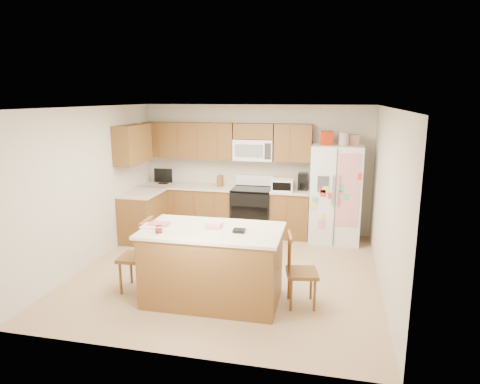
% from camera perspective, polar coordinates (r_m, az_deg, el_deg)
% --- Properties ---
extents(ground, '(4.50, 4.50, 0.00)m').
position_cam_1_polar(ground, '(6.73, -1.57, -10.56)').
color(ground, '#A77453').
rests_on(ground, ground).
extents(room_shell, '(4.60, 4.60, 2.52)m').
position_cam_1_polar(room_shell, '(6.31, -1.65, 1.56)').
color(room_shell, beige).
rests_on(room_shell, ground).
extents(cabinetry, '(3.36, 1.56, 2.15)m').
position_cam_1_polar(cabinetry, '(8.37, -5.13, 0.60)').
color(cabinetry, brown).
rests_on(cabinetry, ground).
extents(stove, '(0.76, 0.65, 1.13)m').
position_cam_1_polar(stove, '(8.37, 1.65, -2.46)').
color(stove, black).
rests_on(stove, ground).
extents(refrigerator, '(0.90, 0.79, 2.04)m').
position_cam_1_polar(refrigerator, '(8.06, 12.61, -0.08)').
color(refrigerator, white).
rests_on(refrigerator, ground).
extents(island, '(1.84, 1.06, 1.08)m').
position_cam_1_polar(island, '(5.69, -3.65, -9.63)').
color(island, brown).
rests_on(island, ground).
extents(windsor_chair_left, '(0.45, 0.47, 1.03)m').
position_cam_1_polar(windsor_chair_left, '(6.14, -13.51, -8.39)').
color(windsor_chair_left, brown).
rests_on(windsor_chair_left, ground).
extents(windsor_chair_back, '(0.41, 0.39, 0.89)m').
position_cam_1_polar(windsor_chair_back, '(6.23, -1.87, -8.37)').
color(windsor_chair_back, brown).
rests_on(windsor_chair_back, ground).
extents(windsor_chair_right, '(0.46, 0.48, 0.96)m').
position_cam_1_polar(windsor_chair_right, '(5.62, 8.00, -10.52)').
color(windsor_chair_right, brown).
rests_on(windsor_chair_right, ground).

